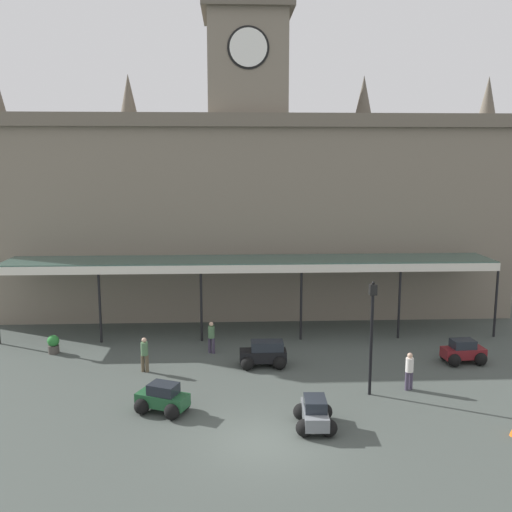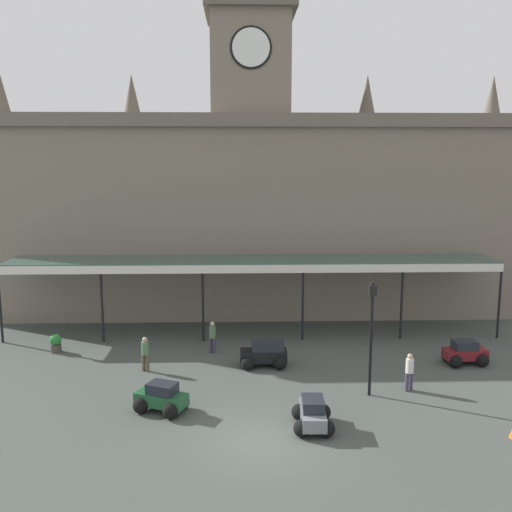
% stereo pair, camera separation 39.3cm
% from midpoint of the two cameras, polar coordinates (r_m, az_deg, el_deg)
% --- Properties ---
extents(ground_plane, '(140.00, 140.00, 0.00)m').
position_cam_midpoint_polar(ground_plane, '(21.17, 0.23, -18.16)').
color(ground_plane, '#414944').
extents(station_building, '(33.13, 6.37, 19.68)m').
position_cam_midpoint_polar(station_building, '(37.11, -1.17, 5.12)').
color(station_building, slate).
rests_on(station_building, ground).
extents(entrance_canopy, '(27.67, 3.26, 4.34)m').
position_cam_midpoint_polar(entrance_canopy, '(32.09, -0.91, -0.64)').
color(entrance_canopy, '#38564C').
rests_on(entrance_canopy, ground).
extents(car_grey_sedan, '(1.58, 2.09, 1.19)m').
position_cam_midpoint_polar(car_grey_sedan, '(21.99, 5.40, -15.64)').
color(car_grey_sedan, slate).
rests_on(car_grey_sedan, ground).
extents(car_green_sedan, '(2.23, 1.98, 1.19)m').
position_cam_midpoint_polar(car_green_sedan, '(23.45, -9.85, -14.08)').
color(car_green_sedan, '#1E512D').
rests_on(car_green_sedan, ground).
extents(car_maroon_sedan, '(2.12, 1.63, 1.19)m').
position_cam_midpoint_polar(car_maroon_sedan, '(30.02, 19.75, -9.17)').
color(car_maroon_sedan, maroon).
rests_on(car_maroon_sedan, ground).
extents(car_black_estate, '(2.25, 1.54, 1.27)m').
position_cam_midpoint_polar(car_black_estate, '(27.82, 0.38, -9.94)').
color(car_black_estate, black).
rests_on(car_black_estate, ground).
extents(pedestrian_crossing_forecourt, '(0.38, 0.34, 1.67)m').
position_cam_midpoint_polar(pedestrian_crossing_forecourt, '(27.58, -11.55, -9.56)').
color(pedestrian_crossing_forecourt, brown).
rests_on(pedestrian_crossing_forecourt, ground).
extents(pedestrian_beside_cars, '(0.37, 0.34, 1.67)m').
position_cam_midpoint_polar(pedestrian_beside_cars, '(25.85, 14.74, -11.00)').
color(pedestrian_beside_cars, '#3F384C').
rests_on(pedestrian_beside_cars, ground).
extents(pedestrian_near_entrance, '(0.36, 0.34, 1.67)m').
position_cam_midpoint_polar(pedestrian_near_entrance, '(29.65, -4.89, -8.03)').
color(pedestrian_near_entrance, '#3F384C').
rests_on(pedestrian_near_entrance, ground).
extents(victorian_lamppost, '(0.30, 0.30, 4.93)m').
position_cam_midpoint_polar(victorian_lamppost, '(24.31, 11.11, -6.83)').
color(victorian_lamppost, black).
rests_on(victorian_lamppost, ground).
extents(planter_forecourt_centre, '(0.60, 0.60, 0.96)m').
position_cam_midpoint_polar(planter_forecourt_centre, '(31.52, -20.04, -8.32)').
color(planter_forecourt_centre, '#47423D').
rests_on(planter_forecourt_centre, ground).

